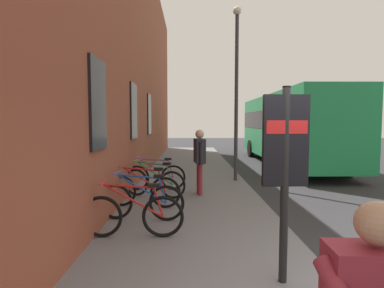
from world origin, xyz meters
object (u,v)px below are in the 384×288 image
object	(u,v)px
bicycle_mid_rack	(133,215)
street_lamp	(236,80)
transit_info_sign	(285,153)
bicycle_by_door	(143,190)
bicycle_under_window	(154,182)
bicycle_end_of_row	(141,201)
pedestrian_by_facade	(200,155)
city_bus	(289,125)
bicycle_leaning_wall	(155,177)

from	to	relation	value
bicycle_mid_rack	street_lamp	size ratio (longest dim) A/B	0.31
transit_info_sign	street_lamp	xyz separation A→B (m)	(6.63, -0.42, 1.76)
bicycle_by_door	bicycle_under_window	distance (m)	0.95
bicycle_end_of_row	transit_info_sign	size ratio (longest dim) A/B	0.74
bicycle_end_of_row	pedestrian_by_facade	bearing A→B (deg)	-29.63
bicycle_mid_rack	bicycle_end_of_row	distance (m)	0.93
bicycle_under_window	transit_info_sign	distance (m)	4.93
bicycle_end_of_row	city_bus	distance (m)	10.69
bicycle_mid_rack	bicycle_by_door	world-z (taller)	same
bicycle_under_window	pedestrian_by_facade	world-z (taller)	pedestrian_by_facade
bicycle_end_of_row	street_lamp	bearing A→B (deg)	-31.05
street_lamp	transit_info_sign	bearing A→B (deg)	176.40
pedestrian_by_facade	transit_info_sign	bearing A→B (deg)	-169.28
bicycle_mid_rack	pedestrian_by_facade	world-z (taller)	pedestrian_by_facade
bicycle_leaning_wall	bicycle_end_of_row	bearing A→B (deg)	-179.68
bicycle_mid_rack	bicycle_leaning_wall	distance (m)	3.68
bicycle_by_door	bicycle_leaning_wall	xyz separation A→B (m)	(1.80, -0.08, 0.00)
bicycle_under_window	pedestrian_by_facade	bearing A→B (deg)	-75.77
city_bus	pedestrian_by_facade	bearing A→B (deg)	145.39
transit_info_sign	pedestrian_by_facade	size ratio (longest dim) A/B	1.36
bicycle_mid_rack	city_bus	xyz separation A→B (m)	(9.78, -5.84, 1.41)
pedestrian_by_facade	street_lamp	distance (m)	3.31
bicycle_leaning_wall	street_lamp	distance (m)	4.18
bicycle_leaning_wall	bicycle_under_window	bearing A→B (deg)	-175.79
bicycle_under_window	bicycle_end_of_row	bearing A→B (deg)	178.54
city_bus	bicycle_leaning_wall	bearing A→B (deg)	136.15
bicycle_leaning_wall	pedestrian_by_facade	bearing A→B (deg)	-113.87
pedestrian_by_facade	bicycle_end_of_row	bearing A→B (deg)	150.37
bicycle_end_of_row	pedestrian_by_facade	distance (m)	2.62
bicycle_end_of_row	bicycle_leaning_wall	distance (m)	2.75
bicycle_leaning_wall	city_bus	xyz separation A→B (m)	(6.09, -5.85, 1.41)
city_bus	pedestrian_by_facade	world-z (taller)	city_bus
bicycle_leaning_wall	city_bus	distance (m)	8.57
bicycle_mid_rack	transit_info_sign	bearing A→B (deg)	-125.06
bicycle_under_window	street_lamp	bearing A→B (deg)	-46.95
bicycle_under_window	street_lamp	size ratio (longest dim) A/B	0.29
bicycle_by_door	pedestrian_by_facade	distance (m)	1.95
bicycle_by_door	transit_info_sign	distance (m)	4.21
bicycle_end_of_row	transit_info_sign	world-z (taller)	transit_info_sign
bicycle_leaning_wall	bicycle_by_door	bearing A→B (deg)	177.49
bicycle_by_door	city_bus	world-z (taller)	city_bus
bicycle_by_door	pedestrian_by_facade	size ratio (longest dim) A/B	1.00
bicycle_mid_rack	bicycle_end_of_row	size ratio (longest dim) A/B	1.00
pedestrian_by_facade	street_lamp	world-z (taller)	street_lamp
bicycle_leaning_wall	city_bus	bearing A→B (deg)	-43.85
bicycle_mid_rack	transit_info_sign	distance (m)	2.86
bicycle_leaning_wall	street_lamp	bearing A→B (deg)	-60.19
bicycle_mid_rack	bicycle_under_window	world-z (taller)	same
bicycle_under_window	bicycle_leaning_wall	world-z (taller)	same
pedestrian_by_facade	bicycle_mid_rack	bearing A→B (deg)	158.20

